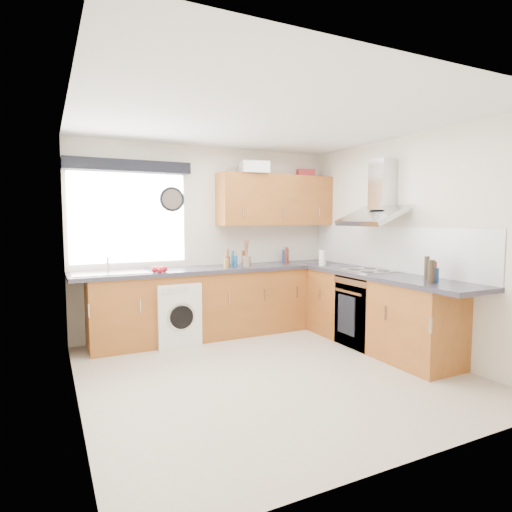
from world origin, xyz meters
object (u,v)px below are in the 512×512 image
oven (368,311)px  washing_machine (176,313)px  extractor_hood (377,200)px  upper_cabinets (276,200)px

oven → washing_machine: bearing=152.2°
washing_machine → extractor_hood: bearing=-25.1°
upper_cabinets → washing_machine: bearing=-171.7°
washing_machine → oven: bearing=-26.2°
upper_cabinets → oven: bearing=-67.5°
extractor_hood → washing_machine: 2.81m
oven → upper_cabinets: (-0.55, 1.32, 1.38)m
extractor_hood → washing_machine: bearing=153.3°
upper_cabinets → washing_machine: 2.10m
extractor_hood → washing_machine: (-2.19, 1.10, -1.39)m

